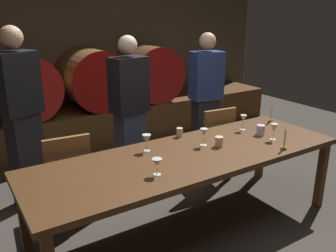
{
  "coord_description": "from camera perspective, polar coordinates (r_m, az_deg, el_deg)",
  "views": [
    {
      "loc": [
        -1.8,
        -2.3,
        1.91
      ],
      "look_at": [
        -0.07,
        0.41,
        0.85
      ],
      "focal_mm": 37.73,
      "sensor_mm": 36.0,
      "label": 1
    }
  ],
  "objects": [
    {
      "name": "ground_plane",
      "position": [
        3.48,
        4.78,
        -15.07
      ],
      "size": [
        9.05,
        9.05,
        0.0
      ],
      "primitive_type": "plane",
      "color": "#3F3A33"
    },
    {
      "name": "back_wall",
      "position": [
        5.79,
        -14.61,
        11.76
      ],
      "size": [
        6.96,
        0.24,
        2.63
      ],
      "primitive_type": "cube",
      "color": "brown",
      "rests_on": "ground"
    },
    {
      "name": "barrel_shelf",
      "position": [
        5.5,
        -11.92,
        0.4
      ],
      "size": [
        6.27,
        0.9,
        0.53
      ],
      "primitive_type": "cube",
      "color": "brown",
      "rests_on": "ground"
    },
    {
      "name": "wine_barrel_left",
      "position": [
        5.09,
        -22.51,
        6.05
      ],
      "size": [
        0.87,
        0.88,
        0.87
      ],
      "color": "brown",
      "rests_on": "barrel_shelf"
    },
    {
      "name": "wine_barrel_center",
      "position": [
        5.34,
        -12.21,
        7.53
      ],
      "size": [
        0.87,
        0.88,
        0.87
      ],
      "color": "brown",
      "rests_on": "barrel_shelf"
    },
    {
      "name": "wine_barrel_right",
      "position": [
        5.72,
        -3.35,
        8.61
      ],
      "size": [
        0.87,
        0.88,
        0.87
      ],
      "color": "brown",
      "rests_on": "barrel_shelf"
    },
    {
      "name": "dining_table",
      "position": [
        3.07,
        3.55,
        -5.48
      ],
      "size": [
        2.82,
        0.93,
        0.73
      ],
      "color": "#4C2D16",
      "rests_on": "ground"
    },
    {
      "name": "chair_left",
      "position": [
        3.37,
        -15.97,
        -7.47
      ],
      "size": [
        0.43,
        0.43,
        0.88
      ],
      "rotation": [
        0.0,
        0.0,
        3.05
      ],
      "color": "brown",
      "rests_on": "ground"
    },
    {
      "name": "chair_right",
      "position": [
        4.09,
        7.39,
        -2.27
      ],
      "size": [
        0.44,
        0.44,
        0.88
      ],
      "rotation": [
        0.0,
        0.0,
        3.04
      ],
      "color": "brown",
      "rests_on": "ground"
    },
    {
      "name": "guest_left",
      "position": [
        3.72,
        -22.56,
        1.39
      ],
      "size": [
        0.44,
        0.37,
        1.78
      ],
      "rotation": [
        0.0,
        0.0,
        3.53
      ],
      "color": "black",
      "rests_on": "ground"
    },
    {
      "name": "guest_center",
      "position": [
        3.81,
        -6.17,
        2.06
      ],
      "size": [
        0.41,
        0.3,
        1.67
      ],
      "rotation": [
        0.0,
        0.0,
        3.3
      ],
      "color": "#33384C",
      "rests_on": "ground"
    },
    {
      "name": "guest_right",
      "position": [
        4.49,
        6.1,
        4.45
      ],
      "size": [
        0.41,
        0.3,
        1.66
      ],
      "rotation": [
        0.0,
        0.0,
        2.98
      ],
      "color": "black",
      "rests_on": "ground"
    },
    {
      "name": "candle_left",
      "position": [
        3.28,
        18.26,
        -2.71
      ],
      "size": [
        0.05,
        0.05,
        0.2
      ],
      "color": "olive",
      "rests_on": "dining_table"
    },
    {
      "name": "candle_right",
      "position": [
        4.03,
        16.26,
        1.38
      ],
      "size": [
        0.05,
        0.05,
        0.2
      ],
      "color": "olive",
      "rests_on": "dining_table"
    },
    {
      "name": "wine_glass_far_left",
      "position": [
        2.63,
        -1.79,
        -6.04
      ],
      "size": [
        0.08,
        0.08,
        0.13
      ],
      "color": "silver",
      "rests_on": "dining_table"
    },
    {
      "name": "wine_glass_left",
      "position": [
        3.07,
        -3.46,
        -2.22
      ],
      "size": [
        0.08,
        0.08,
        0.15
      ],
      "color": "silver",
      "rests_on": "dining_table"
    },
    {
      "name": "wine_glass_center",
      "position": [
        3.2,
        5.82,
        -1.2
      ],
      "size": [
        0.07,
        0.07,
        0.16
      ],
      "color": "white",
      "rests_on": "dining_table"
    },
    {
      "name": "wine_glass_right",
      "position": [
        3.68,
        12.09,
        1.15
      ],
      "size": [
        0.07,
        0.07,
        0.16
      ],
      "color": "silver",
      "rests_on": "dining_table"
    },
    {
      "name": "wine_glass_far_right",
      "position": [
        3.47,
        16.74,
        -0.35
      ],
      "size": [
        0.07,
        0.07,
        0.16
      ],
      "color": "white",
      "rests_on": "dining_table"
    },
    {
      "name": "cup_left",
      "position": [
        3.43,
        1.88,
        -1.03
      ],
      "size": [
        0.06,
        0.06,
        0.09
      ],
      "primitive_type": "cylinder",
      "color": "beige",
      "rests_on": "dining_table"
    },
    {
      "name": "cup_center",
      "position": [
        3.22,
        8.23,
        -2.51
      ],
      "size": [
        0.08,
        0.08,
        0.09
      ],
      "primitive_type": "cylinder",
      "color": "beige",
      "rests_on": "dining_table"
    },
    {
      "name": "cup_right",
      "position": [
        3.6,
        14.72,
        -0.62
      ],
      "size": [
        0.08,
        0.08,
        0.1
      ],
      "primitive_type": "cylinder",
      "color": "silver",
      "rests_on": "dining_table"
    }
  ]
}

